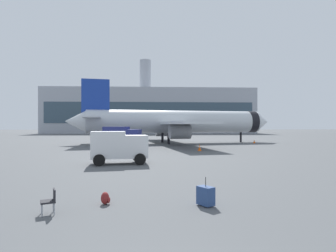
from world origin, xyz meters
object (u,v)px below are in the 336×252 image
airplane_at_gate (175,122)px  rolling_suitcase (206,196)px  cargo_van (119,146)px  safety_cone_far (254,141)px  safety_cone_near (114,140)px  gate_chair (50,200)px  service_truck (122,136)px  safety_cone_outer (105,150)px  safety_cone_mid (200,147)px  traveller_backpack (105,198)px

airplane_at_gate → rolling_suitcase: 38.06m
cargo_van → safety_cone_far: 32.33m
safety_cone_near → gate_chair: 42.36m
service_truck → safety_cone_near: (-2.96, 13.80, -1.23)m
safety_cone_outer → safety_cone_mid: bearing=11.0°
traveller_backpack → gate_chair: size_ratio=0.56×
cargo_van → safety_cone_outer: 9.36m
airplane_at_gate → safety_cone_near: airplane_at_gate is taller
safety_cone_mid → gate_chair: bearing=-111.1°
traveller_backpack → gate_chair: gate_chair is taller
cargo_van → traveller_backpack: (0.88, -11.69, -1.22)m
airplane_at_gate → traveller_backpack: size_ratio=74.29×
service_truck → safety_cone_mid: size_ratio=6.16×
airplane_at_gate → service_truck: size_ratio=6.94×
cargo_van → safety_cone_outer: bearing=105.8°
safety_cone_far → traveller_backpack: size_ratio=1.30×
service_truck → safety_cone_mid: bearing=-25.0°
safety_cone_near → gate_chair: size_ratio=0.88×
safety_cone_far → safety_cone_outer: size_ratio=0.90×
gate_chair → safety_cone_outer: bearing=94.4°
service_truck → cargo_van: bearing=-84.9°
airplane_at_gate → traveller_backpack: 38.04m
airplane_at_gate → safety_cone_near: 12.02m
rolling_suitcase → traveller_backpack: bearing=173.7°
gate_chair → service_truck: bearing=91.1°
service_truck → traveller_backpack: bearing=-85.2°
safety_cone_outer → traveller_backpack: bearing=-80.6°
safety_cone_near → safety_cone_mid: size_ratio=0.91×
rolling_suitcase → traveller_backpack: size_ratio=2.29×
safety_cone_near → safety_cone_outer: size_ratio=1.09×
safety_cone_near → safety_cone_outer: safety_cone_near is taller
cargo_van → safety_cone_far: cargo_van is taller
airplane_at_gate → safety_cone_mid: (1.73, -14.70, -3.24)m
traveller_backpack → safety_cone_mid: bearing=71.8°
safety_cone_near → gate_chair: bearing=-85.2°
safety_cone_near → rolling_suitcase: size_ratio=0.69×
safety_cone_mid → traveller_backpack: bearing=-108.2°
safety_cone_near → safety_cone_far: safety_cone_near is taller
safety_cone_outer → rolling_suitcase: 22.29m
safety_cone_outer → safety_cone_near: bearing=95.1°
safety_cone_mid → safety_cone_far: 18.46m
gate_chair → airplane_at_gate: bearing=79.0°
airplane_at_gate → gate_chair: size_ratio=41.47×
rolling_suitcase → safety_cone_far: bearing=67.5°
safety_cone_mid → cargo_van: bearing=-127.1°
safety_cone_far → safety_cone_near: bearing=170.4°
safety_cone_near → safety_cone_far: bearing=-9.6°
service_truck → cargo_van: size_ratio=1.11×
safety_cone_mid → safety_cone_near: bearing=124.7°
rolling_suitcase → gate_chair: (-5.58, -0.70, 0.11)m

